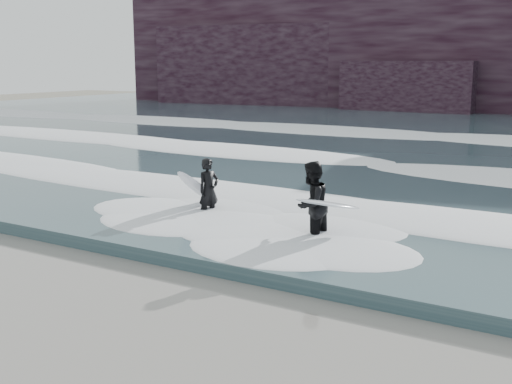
% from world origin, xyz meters
% --- Properties ---
extents(ground, '(120.00, 120.00, 0.00)m').
position_xyz_m(ground, '(0.00, 0.00, 0.00)').
color(ground, '#746D58').
rests_on(ground, ground).
extents(sea, '(90.00, 52.00, 0.30)m').
position_xyz_m(sea, '(0.00, 29.00, 0.15)').
color(sea, '#324A50').
rests_on(sea, ground).
extents(foam_near, '(60.00, 3.20, 0.20)m').
position_xyz_m(foam_near, '(0.00, 9.00, 0.40)').
color(foam_near, white).
rests_on(foam_near, sea).
extents(foam_mid, '(60.00, 4.00, 0.24)m').
position_xyz_m(foam_mid, '(0.00, 16.00, 0.42)').
color(foam_mid, white).
rests_on(foam_mid, sea).
extents(foam_far, '(60.00, 4.80, 0.30)m').
position_xyz_m(foam_far, '(0.00, 25.00, 0.45)').
color(foam_far, white).
rests_on(foam_far, sea).
extents(surfer_left, '(0.99, 1.66, 1.61)m').
position_xyz_m(surfer_left, '(-1.90, 6.46, 0.81)').
color(surfer_left, black).
rests_on(surfer_left, ground).
extents(surfer_right, '(1.37, 1.96, 1.89)m').
position_xyz_m(surfer_right, '(1.42, 5.71, 0.95)').
color(surfer_right, black).
rests_on(surfer_right, ground).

